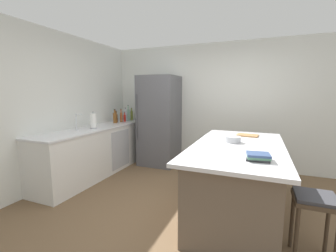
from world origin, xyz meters
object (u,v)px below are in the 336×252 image
soda_bottle (126,116)px  hot_sauce_bottle (125,118)px  kitchen_island (237,179)px  paper_towel_roll (93,121)px  gin_bottle (128,115)px  refrigerator (159,121)px  olive_oil_bottle (132,115)px  syrup_bottle (116,118)px  whiskey_bottle (115,117)px  cookbook_stack (258,157)px  sink_faucet (77,121)px  mixing_bowl (233,139)px  bar_stool (315,208)px  vinegar_bottle (121,117)px  cutting_board (247,135)px

soda_bottle → hot_sauce_bottle: size_ratio=1.40×
kitchen_island → soda_bottle: size_ratio=6.94×
paper_towel_roll → gin_bottle: gin_bottle is taller
refrigerator → olive_oil_bottle: refrigerator is taller
gin_bottle → soda_bottle: 0.11m
paper_towel_roll → syrup_bottle: (-0.10, 0.86, -0.03)m
kitchen_island → whiskey_bottle: size_ratio=7.04×
olive_oil_bottle → cookbook_stack: 3.69m
gin_bottle → whiskey_bottle: bearing=-94.0°
sink_faucet → whiskey_bottle: 1.07m
cookbook_stack → kitchen_island: bearing=111.1°
kitchen_island → cookbook_stack: 0.82m
refrigerator → olive_oil_bottle: bearing=167.9°
whiskey_bottle → sink_faucet: bearing=-91.6°
gin_bottle → whiskey_bottle: gin_bottle is taller
syrup_bottle → mixing_bowl: (2.62, -1.12, -0.06)m
whiskey_bottle → mixing_bowl: bearing=-21.7°
sink_faucet → olive_oil_bottle: sink_faucet is taller
paper_towel_roll → cookbook_stack: paper_towel_roll is taller
soda_bottle → cookbook_stack: size_ratio=1.30×
syrup_bottle → gin_bottle: bearing=80.4°
bar_stool → whiskey_bottle: (-3.41, 1.77, 0.51)m
gin_bottle → olive_oil_bottle: bearing=71.1°
refrigerator → hot_sauce_bottle: refrigerator is taller
sink_faucet → whiskey_bottle: size_ratio=1.00×
sink_faucet → gin_bottle: size_ratio=0.82×
hot_sauce_bottle → vinegar_bottle: vinegar_bottle is taller
mixing_bowl → cutting_board: bearing=74.3°
soda_bottle → hot_sauce_bottle: bearing=-71.9°
kitchen_island → hot_sauce_bottle: size_ratio=9.74×
soda_bottle → cookbook_stack: (2.88, -2.15, -0.09)m
gin_bottle → whiskey_bottle: size_ratio=1.22×
paper_towel_roll → mixing_bowl: size_ratio=1.55×
cutting_board → olive_oil_bottle: bearing=158.4°
hot_sauce_bottle → syrup_bottle: 0.21m
bar_stool → hot_sauce_bottle: 3.95m
cookbook_stack → mixing_bowl: bearing=113.3°
sink_faucet → cutting_board: (2.77, 0.59, -0.15)m
gin_bottle → cookbook_stack: bearing=-38.1°
paper_towel_roll → whiskey_bottle: paper_towel_roll is taller
paper_towel_roll → cutting_board: paper_towel_roll is taller
kitchen_island → cookbook_stack: (0.24, -0.62, 0.49)m
bar_stool → syrup_bottle: (-3.45, 1.86, 0.49)m
refrigerator → vinegar_bottle: 0.88m
bar_stool → soda_bottle: size_ratio=2.13×
sink_faucet → cutting_board: 2.84m
vinegar_bottle → bar_stool: bearing=-30.1°
olive_oil_bottle → syrup_bottle: (-0.10, -0.49, -0.02)m
paper_towel_roll → olive_oil_bottle: paper_towel_roll is taller
hot_sauce_bottle → cutting_board: bearing=-15.9°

